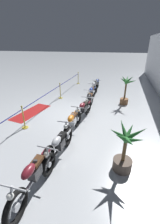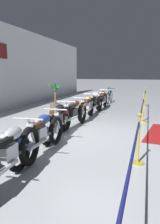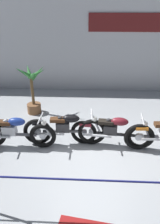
{
  "view_description": "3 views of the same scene",
  "coord_description": "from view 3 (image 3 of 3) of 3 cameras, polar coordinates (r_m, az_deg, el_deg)",
  "views": [
    {
      "loc": [
        6.99,
        2.34,
        3.39
      ],
      "look_at": [
        0.85,
        0.62,
        0.47
      ],
      "focal_mm": 24.0,
      "sensor_mm": 36.0,
      "label": 1
    },
    {
      "loc": [
        -6.32,
        -1.68,
        1.82
      ],
      "look_at": [
        0.5,
        0.45,
        0.55
      ],
      "focal_mm": 35.0,
      "sensor_mm": 36.0,
      "label": 2
    },
    {
      "loc": [
        -0.02,
        -4.34,
        3.62
      ],
      "look_at": [
        -0.29,
        1.14,
        0.81
      ],
      "focal_mm": 35.0,
      "sensor_mm": 36.0,
      "label": 3
    }
  ],
  "objects": [
    {
      "name": "potted_palm_right_of_row",
      "position": [
        7.75,
        -12.23,
        5.52
      ],
      "size": [
        1.11,
        0.98,
        1.75
      ],
      "color": "brown",
      "rests_on": "ground"
    },
    {
      "name": "ground_plane",
      "position": [
        5.65,
        2.43,
        -12.78
      ],
      "size": [
        120.0,
        120.0,
        0.0
      ],
      "primitive_type": "plane",
      "color": "#B2B7BC"
    },
    {
      "name": "back_wall",
      "position": [
        9.58,
        3.11,
        17.94
      ],
      "size": [
        28.0,
        0.29,
        4.2
      ],
      "color": "white",
      "rests_on": "ground"
    },
    {
      "name": "motorcycle_maroon_4",
      "position": [
        5.98,
        8.45,
        -4.98
      ],
      "size": [
        2.27,
        0.62,
        0.94
      ],
      "color": "black",
      "rests_on": "ground"
    },
    {
      "name": "motorcycle_black_3",
      "position": [
        6.0,
        -3.95,
        -4.44
      ],
      "size": [
        2.29,
        0.62,
        0.97
      ],
      "color": "black",
      "rests_on": "ground"
    },
    {
      "name": "motorcycle_blue_2",
      "position": [
        6.18,
        -17.39,
        -4.97
      ],
      "size": [
        2.42,
        0.62,
        0.94
      ],
      "color": "black",
      "rests_on": "ground"
    },
    {
      "name": "stanchion_far_left",
      "position": [
        4.28,
        -19.57,
        -16.89
      ],
      "size": [
        12.41,
        0.28,
        1.05
      ],
      "color": "gold",
      "rests_on": "ground"
    }
  ]
}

